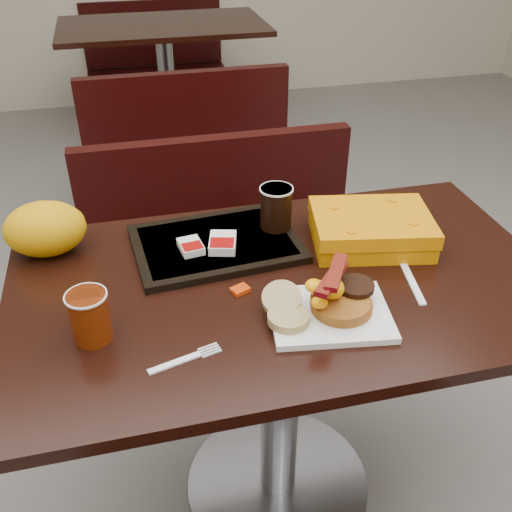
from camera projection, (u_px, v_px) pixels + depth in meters
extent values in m
cube|color=slate|center=(277.00, 486.00, 1.70)|extent=(6.00, 7.00, 0.01)
cube|color=white|center=(330.00, 314.00, 1.17)|extent=(0.26, 0.22, 0.01)
cylinder|color=#954C18|center=(342.00, 303.00, 1.17)|extent=(0.13, 0.13, 0.03)
cylinder|color=black|center=(356.00, 286.00, 1.18)|extent=(0.09, 0.09, 0.01)
ellipsoid|color=#F3AC04|center=(332.00, 290.00, 1.15)|extent=(0.09, 0.08, 0.04)
cylinder|color=tan|center=(288.00, 318.00, 1.14)|extent=(0.10, 0.10, 0.02)
cylinder|color=tan|center=(282.00, 299.00, 1.17)|extent=(0.10, 0.10, 0.05)
cylinder|color=#902505|center=(90.00, 317.00, 1.09)|extent=(0.10, 0.10, 0.10)
cube|color=white|center=(410.00, 278.00, 1.28)|extent=(0.05, 0.19, 0.00)
cube|color=red|center=(240.00, 290.00, 1.24)|extent=(0.05, 0.04, 0.01)
cube|color=#8C0504|center=(228.00, 271.00, 1.30)|extent=(0.05, 0.04, 0.01)
cube|color=black|center=(216.00, 244.00, 1.38)|extent=(0.41, 0.30, 0.02)
cube|color=silver|center=(191.00, 246.00, 1.34)|extent=(0.06, 0.07, 0.02)
cube|color=silver|center=(223.00, 243.00, 1.35)|extent=(0.08, 0.10, 0.02)
cylinder|color=black|center=(276.00, 208.00, 1.41)|extent=(0.08, 0.08, 0.11)
cube|color=#CC7503|center=(371.00, 229.00, 1.39)|extent=(0.31, 0.26, 0.08)
ellipsoid|color=#F9B008|center=(45.00, 229.00, 1.34)|extent=(0.23, 0.20, 0.13)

